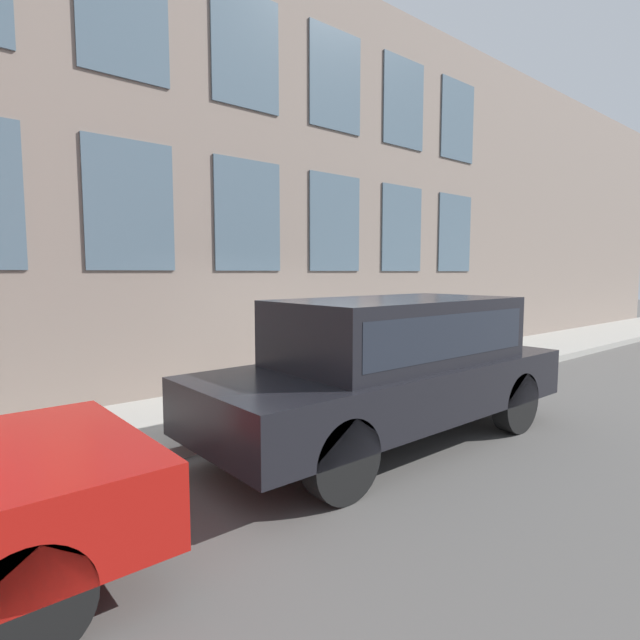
{
  "coord_description": "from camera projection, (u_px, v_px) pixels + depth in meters",
  "views": [
    {
      "loc": [
        -5.28,
        4.81,
        2.14
      ],
      "look_at": [
        0.77,
        -0.33,
        1.39
      ],
      "focal_mm": 28.0,
      "sensor_mm": 36.0,
      "label": 1
    }
  ],
  "objects": [
    {
      "name": "ground_plane",
      "position": [
        337.0,
        419.0,
        7.31
      ],
      "size": [
        80.0,
        80.0,
        0.0
      ],
      "primitive_type": "plane",
      "color": "#514F4C"
    },
    {
      "name": "sidewalk",
      "position": [
        289.0,
        399.0,
        8.2
      ],
      "size": [
        2.36,
        60.0,
        0.15
      ],
      "color": "#9E9B93",
      "rests_on": "ground_plane"
    },
    {
      "name": "building_facade",
      "position": [
        243.0,
        170.0,
        8.84
      ],
      "size": [
        0.33,
        40.0,
        7.88
      ],
      "color": "gray",
      "rests_on": "ground_plane"
    },
    {
      "name": "fire_hydrant",
      "position": [
        313.0,
        375.0,
        7.59
      ],
      "size": [
        0.35,
        0.46,
        0.84
      ],
      "color": "#2D7260",
      "rests_on": "sidewalk"
    },
    {
      "name": "person",
      "position": [
        327.0,
        337.0,
        8.46
      ],
      "size": [
        0.36,
        0.24,
        1.49
      ],
      "rotation": [
        0.0,
        0.0,
        0.43
      ],
      "color": "#232328",
      "rests_on": "sidewalk"
    },
    {
      "name": "parked_truck_charcoal_near",
      "position": [
        394.0,
        359.0,
        6.28
      ],
      "size": [
        1.89,
        5.12,
        1.82
      ],
      "color": "black",
      "rests_on": "ground_plane"
    }
  ]
}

